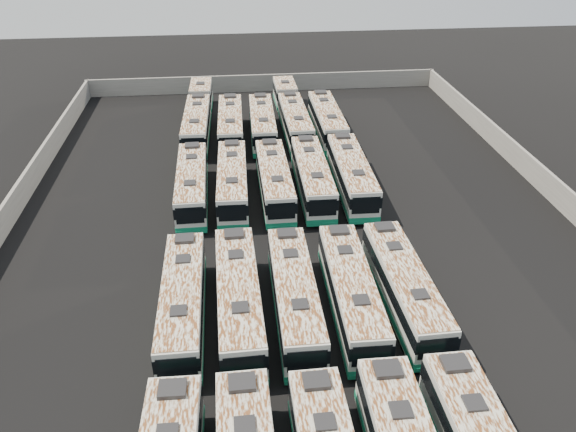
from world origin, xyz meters
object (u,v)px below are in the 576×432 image
object	(u,v)px
bus_midback_right	(312,177)
bus_midfront_far_left	(183,302)
bus_midback_far_right	(352,175)
bus_midfront_left	(239,299)
bus_back_far_right	(327,121)
bus_midfront_center	(295,296)
bus_midback_far_left	(192,184)
bus_midfront_far_right	(404,287)
bus_back_right	(292,112)
bus_midfront_right	(351,292)
bus_back_center	(262,124)
bus_midback_left	(232,182)
bus_back_far_left	(198,114)
bus_midback_center	(274,180)
bus_back_left	(231,125)

from	to	relation	value
bus_midback_right	bus_midfront_far_left	bearing A→B (deg)	-122.31
bus_midback_far_right	bus_midfront_left	bearing A→B (deg)	-121.65
bus_midback_right	bus_back_far_right	world-z (taller)	bus_back_far_right
bus_midfront_far_left	bus_midfront_center	world-z (taller)	bus_midfront_center
bus_midfront_left	bus_midback_far_left	world-z (taller)	bus_midfront_left
bus_midfront_far_right	bus_back_right	bearing A→B (deg)	94.80
bus_midfront_far_left	bus_midfront_right	xyz separation A→B (m)	(10.26, -0.16, 0.02)
bus_midfront_far_left	bus_back_center	size ratio (longest dim) A/B	0.98
bus_midfront_right	bus_midback_left	distance (m)	17.22
bus_midback_far_right	bus_back_center	world-z (taller)	bus_midback_far_right
bus_midback_left	bus_back_center	world-z (taller)	bus_back_center
bus_back_far_left	bus_back_center	world-z (taller)	bus_back_far_left
bus_midback_center	bus_back_far_right	xyz separation A→B (m)	(6.75, 13.19, 0.05)
bus_midfront_center	bus_midback_left	size ratio (longest dim) A/B	1.00
bus_back_right	bus_midfront_left	bearing A→B (deg)	-102.61
bus_back_left	bus_back_right	bearing A→B (deg)	26.19
bus_midback_right	bus_midback_far_right	xyz separation A→B (m)	(3.42, 0.04, 0.03)
bus_midfront_right	bus_back_left	distance (m)	29.64
bus_back_left	bus_midfront_left	bearing A→B (deg)	-89.07
bus_midback_center	bus_back_left	world-z (taller)	bus_back_left
bus_back_center	bus_back_right	size ratio (longest dim) A/B	0.64
bus_midfront_left	bus_midfront_far_right	world-z (taller)	bus_midfront_left
bus_midfront_left	bus_midback_center	size ratio (longest dim) A/B	1.03
bus_midfront_far_left	bus_midfront_left	size ratio (longest dim) A/B	0.96
bus_midfront_right	bus_back_far_right	xyz separation A→B (m)	(3.35, 28.82, 0.04)
bus_midback_left	bus_back_right	distance (m)	17.66
bus_midback_center	bus_midfront_left	bearing A→B (deg)	-103.14
bus_midfront_right	bus_midback_far_right	world-z (taller)	bus_midback_far_right
bus_midback_far_right	bus_back_center	distance (m)	14.62
bus_back_right	bus_back_left	bearing A→B (deg)	-155.40
bus_midfront_center	bus_back_right	xyz separation A→B (m)	(3.41, 32.03, 0.01)
bus_midback_left	bus_back_far_right	size ratio (longest dim) A/B	0.98
bus_midfront_left	bus_midfront_right	bearing A→B (deg)	-1.49
bus_midback_far_left	bus_midback_far_right	size ratio (longest dim) A/B	0.96
bus_midback_left	bus_back_left	size ratio (longest dim) A/B	0.99
bus_midfront_far_left	bus_back_right	bearing A→B (deg)	72.04
bus_midfront_right	bus_midback_far_right	distance (m)	16.24
bus_midfront_far_right	bus_midback_far_right	xyz separation A→B (m)	(-0.09, 15.76, 0.06)
bus_midfront_far_left	bus_back_far_right	xyz separation A→B (m)	(13.61, 28.66, 0.06)
bus_midback_left	bus_midback_center	size ratio (longest dim) A/B	1.00
bus_midback_right	bus_back_right	bearing A→B (deg)	90.54
bus_back_far_left	bus_back_far_right	world-z (taller)	bus_back_far_right
bus_midback_right	bus_back_far_left	distance (m)	19.33
bus_midfront_left	bus_back_far_right	bearing A→B (deg)	69.19
bus_midback_left	bus_midback_right	xyz separation A→B (m)	(6.85, 0.11, 0.03)
bus_midback_center	bus_back_right	bearing A→B (deg)	78.12
bus_midfront_right	bus_midfront_far_right	world-z (taller)	bus_midfront_right
bus_midfront_far_right	bus_back_center	bearing A→B (deg)	102.15
bus_midback_far_left	bus_back_right	bearing A→B (deg)	56.99
bus_midfront_right	bus_midback_center	world-z (taller)	bus_midfront_right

